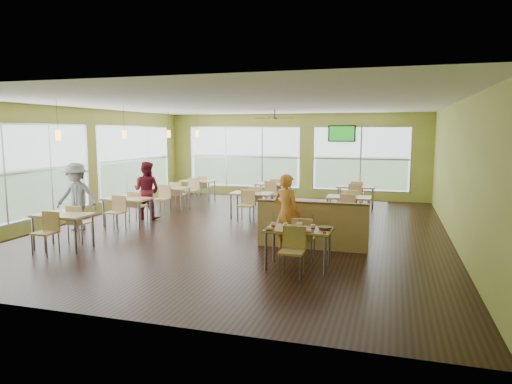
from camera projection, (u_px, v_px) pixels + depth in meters
room at (245, 168)px, 11.70m from camera, size 12.00×12.04×3.20m
window_bays at (199, 163)px, 15.39m from camera, size 9.24×10.24×2.38m
main_table at (298, 235)px, 8.41m from camera, size 1.22×1.52×0.87m
half_wall_divider at (312, 225)px, 9.80m from camera, size 2.40×0.14×1.04m
dining_tables at (230, 195)px, 13.75m from camera, size 6.92×8.72×0.87m
pendant_lights at (147, 134)px, 13.14m from camera, size 0.11×7.31×0.86m
ceiling_fan at (275, 118)px, 14.37m from camera, size 1.25×1.25×0.29m
tv_backwall at (342, 134)px, 16.68m from camera, size 1.00×0.07×0.60m
man_plaid at (287, 212)px, 9.63m from camera, size 0.70×0.59×1.65m
patron_maroon at (147, 190)px, 13.17m from camera, size 0.81×0.63×1.67m
patron_grey at (77, 196)px, 11.71m from camera, size 1.18×0.74×1.74m
cup_blue at (273, 226)px, 8.33m from camera, size 0.09×0.09×0.33m
cup_yellow at (285, 226)px, 8.34m from camera, size 0.09×0.09×0.31m
cup_red_near at (299, 226)px, 8.24m from camera, size 0.10×0.10×0.37m
cup_red_far at (313, 228)px, 8.13m from camera, size 0.09×0.09×0.34m
food_basket at (325, 228)px, 8.28m from camera, size 0.26×0.26×0.06m
ketchup_cup at (325, 232)px, 8.01m from camera, size 0.06×0.06×0.03m
wrapper_left at (269, 229)px, 8.25m from camera, size 0.20×0.18×0.04m
wrapper_mid at (296, 225)px, 8.55m from camera, size 0.25×0.23×0.05m
wrapper_right at (308, 231)px, 8.07m from camera, size 0.16×0.15×0.04m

